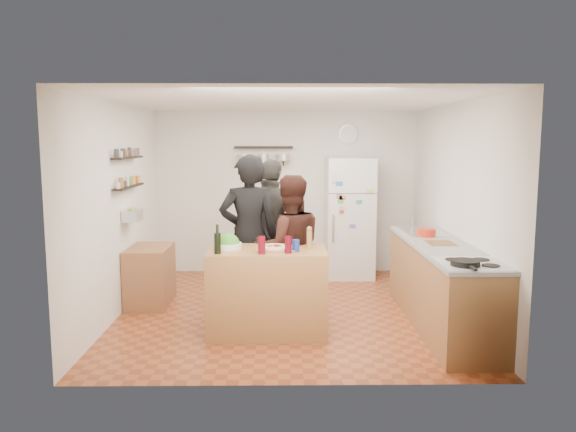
{
  "coord_description": "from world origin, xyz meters",
  "views": [
    {
      "loc": [
        -0.08,
        -6.61,
        2.05
      ],
      "look_at": [
        0.0,
        0.1,
        1.15
      ],
      "focal_mm": 35.0,
      "sensor_mm": 36.0,
      "label": 1
    }
  ],
  "objects_px": {
    "pepper_mill": "(309,240)",
    "salt_canister": "(296,246)",
    "fridge": "(350,218)",
    "wall_clock": "(348,134)",
    "wine_bottle": "(218,243)",
    "side_table": "(150,275)",
    "salad_bowl": "(228,246)",
    "counter_run": "(441,286)",
    "person_back": "(272,232)",
    "person_center": "(289,248)",
    "person_left": "(249,236)",
    "red_bowl": "(426,233)",
    "prep_island": "(267,291)",
    "skillet": "(465,263)"
  },
  "relations": [
    {
      "from": "wine_bottle",
      "to": "person_center",
      "type": "height_order",
      "value": "person_center"
    },
    {
      "from": "fridge",
      "to": "wall_clock",
      "type": "height_order",
      "value": "wall_clock"
    },
    {
      "from": "wine_bottle",
      "to": "side_table",
      "type": "bearing_deg",
      "value": 127.66
    },
    {
      "from": "salad_bowl",
      "to": "fridge",
      "type": "bearing_deg",
      "value": 56.98
    },
    {
      "from": "prep_island",
      "to": "salt_canister",
      "type": "xyz_separation_m",
      "value": [
        0.3,
        -0.12,
        0.52
      ]
    },
    {
      "from": "person_center",
      "to": "side_table",
      "type": "height_order",
      "value": "person_center"
    },
    {
      "from": "wine_bottle",
      "to": "salt_canister",
      "type": "distance_m",
      "value": 0.81
    },
    {
      "from": "wine_bottle",
      "to": "red_bowl",
      "type": "height_order",
      "value": "wine_bottle"
    },
    {
      "from": "salad_bowl",
      "to": "skillet",
      "type": "distance_m",
      "value": 2.42
    },
    {
      "from": "prep_island",
      "to": "person_center",
      "type": "height_order",
      "value": "person_center"
    },
    {
      "from": "person_left",
      "to": "fridge",
      "type": "distance_m",
      "value": 2.36
    },
    {
      "from": "skillet",
      "to": "pepper_mill",
      "type": "bearing_deg",
      "value": 147.05
    },
    {
      "from": "fridge",
      "to": "pepper_mill",
      "type": "bearing_deg",
      "value": -106.52
    },
    {
      "from": "person_left",
      "to": "counter_run",
      "type": "relative_size",
      "value": 0.72
    },
    {
      "from": "fridge",
      "to": "side_table",
      "type": "bearing_deg",
      "value": -152.07
    },
    {
      "from": "prep_island",
      "to": "skillet",
      "type": "distance_m",
      "value": 2.08
    },
    {
      "from": "person_back",
      "to": "side_table",
      "type": "bearing_deg",
      "value": 25.81
    },
    {
      "from": "wine_bottle",
      "to": "person_left",
      "type": "distance_m",
      "value": 0.88
    },
    {
      "from": "person_left",
      "to": "person_back",
      "type": "distance_m",
      "value": 0.57
    },
    {
      "from": "person_left",
      "to": "person_center",
      "type": "distance_m",
      "value": 0.51
    },
    {
      "from": "person_back",
      "to": "counter_run",
      "type": "distance_m",
      "value": 2.15
    },
    {
      "from": "person_center",
      "to": "fridge",
      "type": "distance_m",
      "value": 2.28
    },
    {
      "from": "salad_bowl",
      "to": "person_left",
      "type": "xyz_separation_m",
      "value": [
        0.19,
        0.56,
        0.01
      ]
    },
    {
      "from": "salad_bowl",
      "to": "counter_run",
      "type": "bearing_deg",
      "value": 3.98
    },
    {
      "from": "person_back",
      "to": "fridge",
      "type": "relative_size",
      "value": 1.01
    },
    {
      "from": "counter_run",
      "to": "prep_island",
      "type": "bearing_deg",
      "value": -173.69
    },
    {
      "from": "counter_run",
      "to": "fridge",
      "type": "height_order",
      "value": "fridge"
    },
    {
      "from": "wall_clock",
      "to": "person_center",
      "type": "bearing_deg",
      "value": -111.32
    },
    {
      "from": "prep_island",
      "to": "person_back",
      "type": "relative_size",
      "value": 0.68
    },
    {
      "from": "wall_clock",
      "to": "fridge",
      "type": "bearing_deg",
      "value": -90.0
    },
    {
      "from": "salt_canister",
      "to": "person_back",
      "type": "bearing_deg",
      "value": 102.15
    },
    {
      "from": "prep_island",
      "to": "person_back",
      "type": "distance_m",
      "value": 1.21
    },
    {
      "from": "red_bowl",
      "to": "prep_island",
      "type": "bearing_deg",
      "value": -158.66
    },
    {
      "from": "person_back",
      "to": "wall_clock",
      "type": "relative_size",
      "value": 6.09
    },
    {
      "from": "pepper_mill",
      "to": "salt_canister",
      "type": "height_order",
      "value": "pepper_mill"
    },
    {
      "from": "salt_canister",
      "to": "counter_run",
      "type": "bearing_deg",
      "value": 11.56
    },
    {
      "from": "person_back",
      "to": "skillet",
      "type": "distance_m",
      "value": 2.66
    },
    {
      "from": "person_back",
      "to": "side_table",
      "type": "distance_m",
      "value": 1.64
    },
    {
      "from": "salad_bowl",
      "to": "wine_bottle",
      "type": "height_order",
      "value": "wine_bottle"
    },
    {
      "from": "prep_island",
      "to": "wine_bottle",
      "type": "height_order",
      "value": "wine_bottle"
    },
    {
      "from": "wine_bottle",
      "to": "person_back",
      "type": "xyz_separation_m",
      "value": [
        0.53,
        1.34,
        -0.1
      ]
    },
    {
      "from": "counter_run",
      "to": "wall_clock",
      "type": "xyz_separation_m",
      "value": [
        -0.75,
        2.63,
        1.7
      ]
    },
    {
      "from": "red_bowl",
      "to": "fridge",
      "type": "relative_size",
      "value": 0.12
    },
    {
      "from": "salt_canister",
      "to": "fridge",
      "type": "distance_m",
      "value": 2.78
    },
    {
      "from": "person_left",
      "to": "red_bowl",
      "type": "xyz_separation_m",
      "value": [
        2.11,
        0.12,
        0.02
      ]
    },
    {
      "from": "person_back",
      "to": "salt_canister",
      "type": "bearing_deg",
      "value": 126.9
    },
    {
      "from": "pepper_mill",
      "to": "skillet",
      "type": "bearing_deg",
      "value": -32.95
    },
    {
      "from": "fridge",
      "to": "wall_clock",
      "type": "distance_m",
      "value": 1.29
    },
    {
      "from": "salad_bowl",
      "to": "person_center",
      "type": "distance_m",
      "value": 0.78
    },
    {
      "from": "salad_bowl",
      "to": "counter_run",
      "type": "height_order",
      "value": "salad_bowl"
    }
  ]
}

